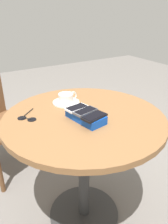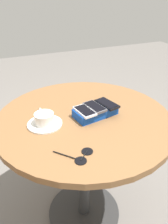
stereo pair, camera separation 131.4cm
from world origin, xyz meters
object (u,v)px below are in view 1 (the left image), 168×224
at_px(phone_white, 77,108).
at_px(sunglasses, 27,118).
at_px(round_table, 84,140).
at_px(phone_gray, 85,111).
at_px(saucer, 66,102).
at_px(phone_black, 94,116).
at_px(coffee_cup, 66,98).
at_px(phone_box, 86,116).

bearing_deg(phone_white, sunglasses, 64.58).
relative_size(round_table, phone_gray, 6.56).
height_order(phone_white, sunglasses, phone_white).
distance_m(phone_gray, saucer, 0.26).
bearing_deg(phone_white, round_table, -108.66).
xyz_separation_m(phone_black, coffee_cup, (0.32, -0.01, -0.01)).
distance_m(phone_white, saucer, 0.20).
distance_m(round_table, phone_white, 0.21).
xyz_separation_m(round_table, saucer, (0.20, 0.01, 0.17)).
bearing_deg(coffee_cup, sunglasses, 105.55).
xyz_separation_m(round_table, phone_white, (0.01, 0.04, 0.21)).
relative_size(phone_box, coffee_cup, 1.83).
relative_size(phone_white, coffee_cup, 1.04).
bearing_deg(round_table, phone_box, 157.32).
bearing_deg(phone_black, phone_gray, 5.21).
bearing_deg(coffee_cup, phone_black, 177.88).
relative_size(phone_box, sunglasses, 1.53).
bearing_deg(saucer, phone_box, 176.27).
bearing_deg(coffee_cup, phone_white, 169.33).
bearing_deg(round_table, phone_white, 71.34).
distance_m(round_table, coffee_cup, 0.28).
xyz_separation_m(phone_black, phone_white, (0.13, 0.02, 0.00)).
height_order(round_table, phone_black, phone_black).
bearing_deg(phone_box, phone_black, -173.39).
relative_size(round_table, sunglasses, 5.94).
height_order(phone_box, coffee_cup, coffee_cup).
bearing_deg(round_table, saucer, 1.49).
relative_size(phone_white, sunglasses, 0.87).
height_order(phone_box, phone_black, phone_black).
relative_size(round_table, phone_black, 6.33).
relative_size(phone_gray, coffee_cup, 1.09).
bearing_deg(sunglasses, coffee_cup, -74.45).
xyz_separation_m(phone_box, phone_gray, (0.00, -0.00, 0.03)).
distance_m(phone_black, sunglasses, 0.36).
bearing_deg(phone_black, saucer, -1.56).
bearing_deg(round_table, phone_gray, 156.99).
bearing_deg(round_table, phone_black, 173.33).
xyz_separation_m(phone_box, phone_black, (-0.07, -0.01, 0.03)).
height_order(phone_box, saucer, phone_box).
height_order(saucer, coffee_cup, coffee_cup).
relative_size(round_table, saucer, 5.40).
bearing_deg(saucer, phone_black, 178.44).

